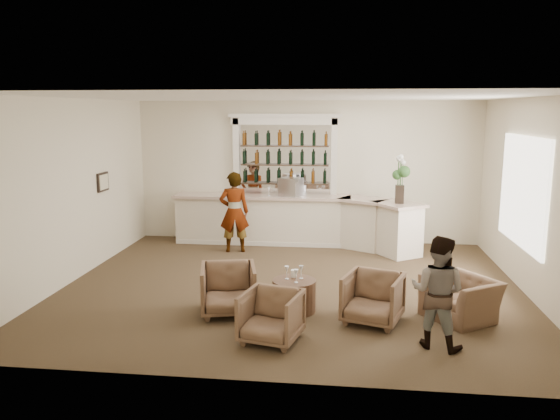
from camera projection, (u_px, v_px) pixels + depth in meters
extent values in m
plane|color=#4D3E26|center=(292.00, 286.00, 9.71)|extent=(8.00, 8.00, 0.00)
cube|color=beige|center=(306.00, 172.00, 12.83)|extent=(8.00, 0.04, 3.30)
cube|color=beige|center=(72.00, 190.00, 9.88)|extent=(0.04, 7.00, 3.30)
cube|color=beige|center=(534.00, 199.00, 8.95)|extent=(0.04, 7.00, 3.30)
cube|color=white|center=(292.00, 97.00, 9.12)|extent=(8.00, 7.00, 0.04)
cube|color=white|center=(523.00, 191.00, 9.44)|extent=(0.05, 2.40, 1.90)
cube|color=black|center=(103.00, 182.00, 11.05)|extent=(0.04, 0.46, 0.38)
cube|color=beige|center=(104.00, 182.00, 11.05)|extent=(0.01, 0.38, 0.30)
cube|color=white|center=(262.00, 220.00, 12.81)|extent=(4.00, 0.70, 1.08)
cube|color=beige|center=(262.00, 196.00, 12.69)|extent=(4.10, 0.82, 0.06)
cube|color=white|center=(364.00, 224.00, 12.31)|extent=(1.12, 1.04, 1.08)
cube|color=beige|center=(364.00, 200.00, 12.19)|extent=(1.27, 1.19, 0.06)
cube|color=white|center=(397.00, 230.00, 11.72)|extent=(1.08, 1.14, 1.08)
cube|color=beige|center=(398.00, 204.00, 11.60)|extent=(1.24, 1.29, 0.06)
cube|color=silver|center=(260.00, 244.00, 12.58)|extent=(4.00, 0.06, 0.10)
cube|color=white|center=(285.00, 159.00, 12.82)|extent=(2.15, 0.02, 1.65)
cube|color=silver|center=(237.00, 180.00, 12.98)|extent=(0.14, 0.16, 2.90)
cube|color=silver|center=(334.00, 181.00, 12.72)|extent=(0.14, 0.16, 2.90)
cube|color=silver|center=(285.00, 121.00, 12.60)|extent=(2.52, 0.16, 0.18)
cube|color=silver|center=(285.00, 115.00, 12.58)|extent=(2.64, 0.20, 0.08)
cube|color=#332419|center=(285.00, 184.00, 12.81)|extent=(2.05, 0.20, 0.03)
cube|color=#332419|center=(285.00, 165.00, 12.73)|extent=(2.05, 0.20, 0.03)
cube|color=#332419|center=(285.00, 146.00, 12.65)|extent=(2.05, 0.20, 0.03)
cylinder|color=#543524|center=(294.00, 295.00, 8.47)|extent=(0.68, 0.68, 0.50)
imported|color=gray|center=(234.00, 212.00, 11.93)|extent=(0.72, 0.55, 1.77)
imported|color=gray|center=(438.00, 292.00, 7.11)|extent=(0.90, 0.82, 1.50)
imported|color=brown|center=(228.00, 289.00, 8.34)|extent=(0.99, 1.01, 0.77)
imported|color=brown|center=(271.00, 316.00, 7.34)|extent=(0.90, 0.92, 0.70)
imported|color=brown|center=(373.00, 298.00, 7.99)|extent=(1.01, 1.02, 0.74)
imported|color=brown|center=(461.00, 298.00, 8.15)|extent=(1.25, 1.28, 0.63)
cube|color=#ABABAF|center=(291.00, 187.00, 12.50)|extent=(0.60, 0.56, 0.42)
cube|color=black|center=(399.00, 194.00, 11.52)|extent=(0.17, 0.17, 0.39)
cube|color=white|center=(294.00, 274.00, 8.55)|extent=(0.08, 0.08, 0.12)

